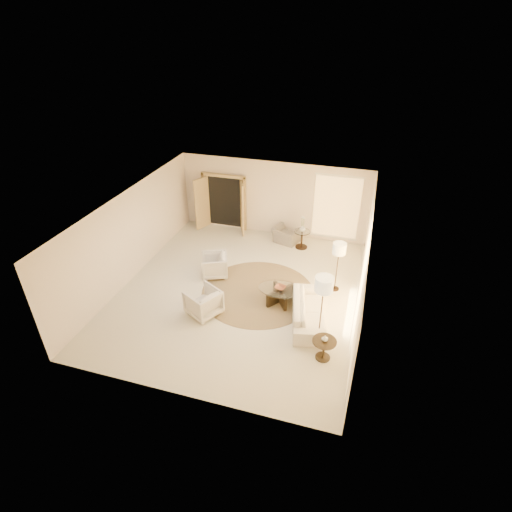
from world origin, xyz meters
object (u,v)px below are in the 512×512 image
(coffee_table, at_px, (280,294))
(side_vase, at_px, (302,229))
(accent_chair, at_px, (286,233))
(side_table, at_px, (302,238))
(floor_lamp_near, at_px, (339,251))
(floor_lamp_far, at_px, (324,287))
(bowl, at_px, (280,288))
(armchair_right, at_px, (203,301))
(armchair_left, at_px, (214,264))
(end_table, at_px, (324,346))
(end_vase, at_px, (325,338))
(sofa, at_px, (309,311))

(coffee_table, height_order, side_vase, side_vase)
(accent_chair, bearing_deg, side_table, 178.10)
(accent_chair, xyz_separation_m, coffee_table, (0.62, -3.53, -0.09))
(floor_lamp_near, distance_m, floor_lamp_far, 2.23)
(coffee_table, distance_m, side_table, 3.31)
(coffee_table, relative_size, bowl, 4.26)
(floor_lamp_far, xyz_separation_m, side_vase, (-1.32, 4.44, -0.81))
(coffee_table, bearing_deg, armchair_right, -149.84)
(accent_chair, bearing_deg, armchair_right, 92.09)
(armchair_right, bearing_deg, accent_chair, -167.05)
(accent_chair, distance_m, floor_lamp_far, 5.18)
(armchair_left, xyz_separation_m, end_table, (3.87, -2.63, -0.03))
(floor_lamp_near, xyz_separation_m, end_vase, (0.08, -2.95, -0.73))
(end_vase, bearing_deg, floor_lamp_far, 106.37)
(end_vase, bearing_deg, end_table, 90.00)
(armchair_right, distance_m, bowl, 2.21)
(floor_lamp_far, height_order, end_vase, floor_lamp_far)
(end_vase, bearing_deg, armchair_right, 167.69)
(end_table, xyz_separation_m, side_vase, (-1.54, 5.18, 0.38))
(accent_chair, bearing_deg, end_table, 129.43)
(coffee_table, relative_size, floor_lamp_far, 0.71)
(armchair_left, height_order, side_table, armchair_left)
(side_table, bearing_deg, armchair_right, -113.32)
(end_table, bearing_deg, floor_lamp_far, 106.37)
(armchair_right, height_order, bowl, armchair_right)
(side_table, height_order, floor_lamp_near, floor_lamp_near)
(accent_chair, height_order, side_vase, side_vase)
(sofa, distance_m, end_table, 1.43)
(side_table, bearing_deg, bowl, -89.91)
(armchair_right, xyz_separation_m, side_table, (1.91, 4.42, -0.03))
(end_vase, bearing_deg, accent_chair, 111.78)
(coffee_table, distance_m, floor_lamp_far, 2.15)
(sofa, distance_m, armchair_left, 3.53)
(armchair_left, relative_size, side_vase, 3.65)
(accent_chair, relative_size, side_table, 1.33)
(accent_chair, bearing_deg, side_vase, 178.10)
(accent_chair, xyz_separation_m, end_table, (2.16, -5.40, -0.00))
(armchair_right, xyz_separation_m, bowl, (1.91, 1.11, 0.08))
(armchair_left, relative_size, floor_lamp_near, 0.51)
(side_vase, bearing_deg, end_table, -73.42)
(accent_chair, distance_m, end_table, 5.81)
(armchair_left, height_order, floor_lamp_far, floor_lamp_far)
(sofa, bearing_deg, side_vase, 1.62)
(coffee_table, relative_size, floor_lamp_near, 0.82)
(side_table, xyz_separation_m, bowl, (0.01, -3.31, 0.11))
(armchair_left, distance_m, floor_lamp_far, 4.27)
(end_table, distance_m, bowl, 2.42)
(armchair_right, height_order, coffee_table, armchair_right)
(bowl, height_order, side_vase, side_vase)
(armchair_right, distance_m, floor_lamp_near, 4.13)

